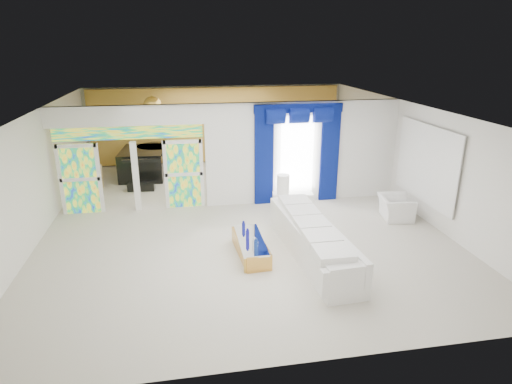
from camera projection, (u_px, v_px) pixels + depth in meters
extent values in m
plane|color=#B7AF9E|center=(238.00, 216.00, 12.11)|extent=(12.00, 12.00, 0.00)
cube|color=white|center=(304.00, 152.00, 12.90)|extent=(5.70, 0.18, 3.00)
cube|color=white|center=(127.00, 116.00, 11.68)|extent=(4.30, 0.18, 0.55)
cube|color=#994C3F|center=(80.00, 179.00, 12.01)|extent=(0.95, 0.04, 2.00)
cube|color=#994C3F|center=(184.00, 174.00, 12.48)|extent=(0.95, 0.04, 2.00)
cube|color=#994C3F|center=(129.00, 133.00, 11.83)|extent=(4.00, 0.05, 0.35)
cube|color=white|center=(297.00, 155.00, 12.78)|extent=(1.00, 0.02, 2.30)
cube|color=#030841|center=(264.00, 158.00, 12.61)|extent=(0.55, 0.10, 2.80)
cube|color=#030841|center=(330.00, 155.00, 12.93)|extent=(0.55, 0.10, 2.80)
cube|color=#030841|center=(299.00, 108.00, 12.30)|extent=(2.60, 0.12, 0.25)
cube|color=white|center=(427.00, 164.00, 11.48)|extent=(0.04, 2.70, 1.90)
cube|color=#BF872D|center=(217.00, 125.00, 17.11)|extent=(9.70, 0.12, 2.90)
cube|color=white|center=(312.00, 241.00, 9.72)|extent=(1.10, 3.98, 0.75)
cube|color=gold|center=(251.00, 247.00, 9.84)|extent=(0.67, 1.71, 0.37)
cube|color=white|center=(293.00, 200.00, 12.79)|extent=(1.22, 0.53, 0.39)
cylinder|color=white|center=(283.00, 184.00, 12.58)|extent=(0.36, 0.36, 0.58)
imported|color=white|center=(395.00, 208.00, 11.86)|extent=(0.98, 1.08, 0.62)
cube|color=black|center=(144.00, 163.00, 15.52)|extent=(1.64, 2.07, 0.99)
cube|color=black|center=(141.00, 186.00, 14.15)|extent=(0.88, 0.40, 0.29)
cube|color=tan|center=(92.00, 178.00, 14.15)|extent=(0.65, 0.61, 0.79)
sphere|color=gold|center=(153.00, 106.00, 14.03)|extent=(0.60, 0.60, 0.60)
cylinder|color=navy|center=(256.00, 246.00, 9.25)|extent=(0.09, 0.09, 0.23)
cylinder|color=navy|center=(244.00, 226.00, 10.28)|extent=(0.08, 0.08, 0.17)
cylinder|color=silver|center=(254.00, 243.00, 9.46)|extent=(0.10, 0.10, 0.14)
cylinder|color=#161590|center=(248.00, 236.00, 9.71)|extent=(0.08, 0.08, 0.24)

